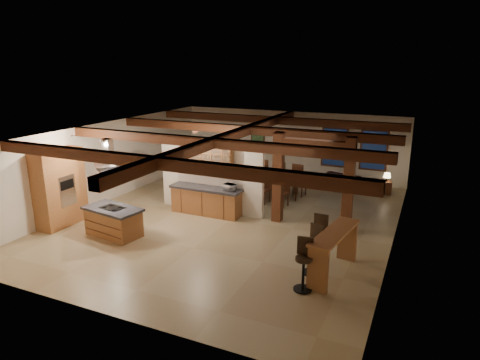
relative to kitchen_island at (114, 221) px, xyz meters
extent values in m
plane|color=tan|center=(2.61, 2.63, -0.44)|extent=(12.00, 12.00, 0.00)
plane|color=white|center=(2.61, 8.63, 1.01)|extent=(10.00, 0.00, 10.00)
plane|color=white|center=(2.61, -3.37, 1.01)|extent=(10.00, 0.00, 10.00)
plane|color=white|center=(-2.39, 2.63, 1.01)|extent=(0.00, 12.00, 12.00)
plane|color=white|center=(7.61, 2.63, 1.01)|extent=(0.00, 12.00, 12.00)
plane|color=#341710|center=(2.61, 2.63, 2.46)|extent=(12.00, 12.00, 0.00)
cube|color=#421F10|center=(2.61, -1.37, 2.32)|extent=(10.00, 0.25, 0.28)
cube|color=#421F10|center=(2.61, 1.33, 2.32)|extent=(10.00, 0.25, 0.28)
cube|color=#421F10|center=(2.61, 3.93, 2.32)|extent=(10.00, 0.25, 0.28)
cube|color=#421F10|center=(2.61, 6.63, 2.32)|extent=(10.00, 0.25, 0.28)
cube|color=#421F10|center=(2.61, 2.63, 2.32)|extent=(0.28, 12.00, 0.28)
cube|color=#421F10|center=(4.01, 3.13, 1.01)|extent=(0.30, 0.30, 2.90)
cube|color=#421F10|center=(6.21, 3.13, 1.01)|extent=(0.30, 0.30, 2.90)
cube|color=#421F10|center=(5.11, 3.13, 2.16)|extent=(2.50, 0.28, 0.28)
cube|color=white|center=(1.61, 3.13, 0.66)|extent=(3.80, 0.18, 2.20)
cube|color=#9A5E31|center=(-2.06, 0.03, 0.76)|extent=(0.64, 1.60, 2.40)
cube|color=silver|center=(-1.76, 0.03, 0.71)|extent=(0.06, 0.62, 0.95)
cube|color=black|center=(-1.72, 0.03, 0.91)|extent=(0.01, 0.50, 0.28)
cube|color=#9A5E31|center=(1.61, 2.74, -0.01)|extent=(2.40, 0.60, 0.86)
cube|color=black|center=(1.61, 2.74, 0.46)|extent=(2.50, 0.66, 0.08)
cube|color=#9A5E31|center=(1.61, 2.95, 1.41)|extent=(1.80, 0.34, 0.95)
cube|color=silver|center=(1.61, 2.77, 1.41)|extent=(1.74, 0.02, 0.90)
pyramid|color=silver|center=(0.00, 0.00, 1.29)|extent=(1.10, 1.10, 0.45)
cube|color=silver|center=(0.00, 0.00, 2.10)|extent=(0.26, 0.22, 0.73)
cube|color=#421F10|center=(4.61, 8.57, 1.06)|extent=(1.10, 0.05, 1.70)
cube|color=black|center=(4.61, 8.54, 1.06)|extent=(0.95, 0.02, 1.55)
cube|color=#421F10|center=(6.21, 8.57, 1.06)|extent=(1.10, 0.05, 1.70)
cube|color=black|center=(6.21, 8.54, 1.06)|extent=(0.95, 0.02, 1.55)
cube|color=#421F10|center=(1.11, 8.57, 1.26)|extent=(0.65, 0.04, 0.85)
cube|color=#235333|center=(1.11, 8.55, 1.26)|extent=(0.55, 0.01, 0.75)
cylinder|color=silver|center=(0.01, -0.17, 2.43)|extent=(0.16, 0.16, 0.03)
cylinder|color=silver|center=(1.61, 2.13, 2.43)|extent=(0.16, 0.16, 0.03)
cylinder|color=silver|center=(-1.39, 0.13, 2.43)|extent=(0.16, 0.16, 0.03)
cube|color=#9A5E31|center=(0.00, 0.00, -0.05)|extent=(1.75, 1.07, 0.78)
cube|color=black|center=(0.00, 0.00, 0.38)|extent=(1.87, 1.19, 0.07)
cube|color=black|center=(0.00, 0.00, 0.42)|extent=(0.74, 0.56, 0.02)
imported|color=#381D0E|center=(3.04, 5.38, -0.11)|extent=(2.12, 1.61, 0.66)
imported|color=black|center=(5.26, 8.13, -0.16)|extent=(2.02, 1.19, 0.55)
imported|color=silver|center=(2.51, 2.74, 0.61)|extent=(0.44, 0.35, 0.22)
cube|color=#9A5E31|center=(6.46, 0.25, 0.65)|extent=(0.85, 2.18, 0.06)
cube|color=#9A5E31|center=(6.31, -0.69, 0.10)|extent=(0.49, 0.18, 1.06)
cube|color=#9A5E31|center=(6.60, 1.20, 0.10)|extent=(0.49, 0.18, 1.06)
cube|color=#421F10|center=(6.90, 7.64, -0.19)|extent=(0.45, 0.45, 0.50)
cylinder|color=black|center=(6.90, 7.64, 0.14)|extent=(0.06, 0.06, 0.16)
cone|color=#E9C58C|center=(6.90, 7.64, 0.31)|extent=(0.29, 0.29, 0.19)
cylinder|color=black|center=(6.01, -0.77, 0.33)|extent=(0.38, 0.38, 0.07)
cube|color=black|center=(5.98, -0.59, 0.58)|extent=(0.36, 0.10, 0.43)
cylinder|color=black|center=(6.01, -0.77, -0.05)|extent=(0.06, 0.06, 0.75)
cylinder|color=black|center=(6.01, -0.77, -0.42)|extent=(0.43, 0.43, 0.03)
cylinder|color=black|center=(5.96, 0.08, 0.33)|extent=(0.38, 0.38, 0.07)
cube|color=black|center=(6.03, 0.25, 0.57)|extent=(0.35, 0.17, 0.43)
cylinder|color=black|center=(5.96, 0.08, -0.05)|extent=(0.06, 0.06, 0.75)
cylinder|color=black|center=(5.96, 0.08, -0.42)|extent=(0.43, 0.43, 0.03)
cylinder|color=black|center=(5.95, 0.77, 0.34)|extent=(0.39, 0.39, 0.08)
cube|color=black|center=(5.95, 0.95, 0.59)|extent=(0.37, 0.06, 0.43)
cylinder|color=black|center=(5.95, 0.77, -0.05)|extent=(0.06, 0.06, 0.76)
cylinder|color=black|center=(5.95, 0.77, -0.41)|extent=(0.43, 0.43, 0.03)
cube|color=#421F10|center=(2.18, 4.76, 0.04)|extent=(0.51, 0.51, 0.06)
cube|color=#421F10|center=(2.22, 4.98, 0.44)|extent=(0.45, 0.12, 0.80)
cylinder|color=#421F10|center=(1.97, 4.61, -0.21)|extent=(0.05, 0.05, 0.45)
cylinder|color=#421F10|center=(2.33, 4.55, -0.21)|extent=(0.05, 0.05, 0.45)
cylinder|color=#421F10|center=(2.03, 4.97, -0.21)|extent=(0.05, 0.05, 0.45)
cylinder|color=#421F10|center=(2.39, 4.91, -0.21)|extent=(0.05, 0.05, 0.45)
cube|color=#421F10|center=(2.41, 6.24, 0.04)|extent=(0.51, 0.51, 0.06)
cube|color=#421F10|center=(2.38, 6.02, 0.44)|extent=(0.45, 0.12, 0.80)
cylinder|color=#421F10|center=(2.62, 6.39, -0.21)|extent=(0.05, 0.05, 0.45)
cylinder|color=#421F10|center=(2.26, 6.45, -0.21)|extent=(0.05, 0.05, 0.45)
cylinder|color=#421F10|center=(2.56, 6.03, -0.21)|extent=(0.05, 0.05, 0.45)
cylinder|color=#421F10|center=(2.20, 6.09, -0.21)|extent=(0.05, 0.05, 0.45)
cube|color=#421F10|center=(2.92, 4.64, 0.04)|extent=(0.51, 0.51, 0.06)
cube|color=#421F10|center=(2.96, 4.86, 0.44)|extent=(0.45, 0.12, 0.80)
cylinder|color=#421F10|center=(2.71, 4.49, -0.21)|extent=(0.05, 0.05, 0.45)
cylinder|color=#421F10|center=(3.07, 4.44, -0.21)|extent=(0.05, 0.05, 0.45)
cylinder|color=#421F10|center=(2.77, 4.85, -0.21)|extent=(0.05, 0.05, 0.45)
cylinder|color=#421F10|center=(3.13, 4.79, -0.21)|extent=(0.05, 0.05, 0.45)
cube|color=#421F10|center=(3.15, 6.12, 0.04)|extent=(0.51, 0.51, 0.06)
cube|color=#421F10|center=(3.12, 5.90, 0.44)|extent=(0.45, 0.12, 0.80)
cylinder|color=#421F10|center=(3.36, 6.27, -0.21)|extent=(0.05, 0.05, 0.45)
cylinder|color=#421F10|center=(3.00, 6.33, -0.21)|extent=(0.05, 0.05, 0.45)
cylinder|color=#421F10|center=(3.30, 5.92, -0.21)|extent=(0.05, 0.05, 0.45)
cylinder|color=#421F10|center=(2.94, 5.97, -0.21)|extent=(0.05, 0.05, 0.45)
cube|color=#421F10|center=(3.66, 4.53, 0.04)|extent=(0.51, 0.51, 0.06)
cube|color=#421F10|center=(3.70, 4.75, 0.44)|extent=(0.45, 0.12, 0.80)
cylinder|color=#421F10|center=(3.45, 4.38, -0.21)|extent=(0.05, 0.05, 0.45)
cylinder|color=#421F10|center=(3.81, 4.32, -0.21)|extent=(0.05, 0.05, 0.45)
cylinder|color=#421F10|center=(3.51, 4.74, -0.21)|extent=(0.05, 0.05, 0.45)
cylinder|color=#421F10|center=(3.87, 4.68, -0.21)|extent=(0.05, 0.05, 0.45)
cube|color=#421F10|center=(3.89, 6.01, 0.04)|extent=(0.51, 0.51, 0.06)
cube|color=#421F10|center=(3.86, 5.79, 0.44)|extent=(0.45, 0.12, 0.80)
cylinder|color=#421F10|center=(4.10, 6.16, -0.21)|extent=(0.05, 0.05, 0.45)
cylinder|color=#421F10|center=(3.74, 6.22, -0.21)|extent=(0.05, 0.05, 0.45)
cylinder|color=#421F10|center=(4.04, 5.80, -0.21)|extent=(0.05, 0.05, 0.45)
cylinder|color=#421F10|center=(3.68, 5.86, -0.21)|extent=(0.05, 0.05, 0.45)
camera|label=1|loc=(8.28, -9.23, 4.56)|focal=32.00mm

